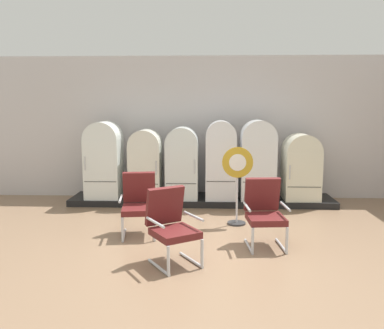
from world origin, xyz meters
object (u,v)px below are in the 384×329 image
at_px(refrigerator_5, 301,165).
at_px(refrigerator_0, 104,158).
at_px(refrigerator_1, 146,162).
at_px(armchair_left, 139,202).
at_px(refrigerator_2, 182,161).
at_px(refrigerator_3, 221,157).
at_px(armchair_right, 264,210).
at_px(sign_stand, 237,185).
at_px(armchair_center, 171,223).
at_px(refrigerator_4, 258,158).

bearing_deg(refrigerator_5, refrigerator_0, -179.94).
xyz_separation_m(refrigerator_0, refrigerator_1, (0.88, -0.02, -0.09)).
relative_size(refrigerator_5, armchair_left, 1.36).
height_order(refrigerator_0, armchair_left, refrigerator_0).
bearing_deg(refrigerator_2, refrigerator_3, -0.56).
height_order(armchair_right, sign_stand, sign_stand).
bearing_deg(refrigerator_2, armchair_center, -88.91).
bearing_deg(refrigerator_0, refrigerator_2, -0.61).
relative_size(refrigerator_1, armchair_center, 1.44).
bearing_deg(refrigerator_5, sign_stand, -134.16).
bearing_deg(armchair_center, refrigerator_2, 91.09).
bearing_deg(refrigerator_2, refrigerator_1, -179.56).
bearing_deg(armchair_center, armchair_left, 118.00).
distance_m(refrigerator_1, refrigerator_3, 1.56).
xyz_separation_m(armchair_right, sign_stand, (-0.33, 1.05, 0.17)).
xyz_separation_m(armchair_right, armchair_center, (-1.31, -0.72, 0.00)).
bearing_deg(refrigerator_4, refrigerator_3, 179.97).
bearing_deg(refrigerator_1, refrigerator_5, 0.49).
relative_size(refrigerator_1, armchair_right, 1.44).
relative_size(refrigerator_5, armchair_center, 1.36).
height_order(armchair_left, armchair_right, same).
distance_m(refrigerator_0, sign_stand, 3.06).
bearing_deg(armchair_left, refrigerator_1, 95.65).
bearing_deg(refrigerator_2, refrigerator_4, -0.30).
bearing_deg(refrigerator_1, refrigerator_0, 178.47).
xyz_separation_m(refrigerator_3, armchair_center, (-0.74, -3.20, -0.46)).
xyz_separation_m(refrigerator_5, armchair_center, (-2.39, -3.22, -0.30)).
height_order(refrigerator_1, armchair_center, refrigerator_1).
bearing_deg(armchair_right, armchair_left, 166.89).
bearing_deg(refrigerator_0, refrigerator_5, 0.06).
xyz_separation_m(refrigerator_0, refrigerator_5, (4.09, 0.00, -0.14)).
distance_m(armchair_left, sign_stand, 1.72).
bearing_deg(refrigerator_0, armchair_left, -62.24).
relative_size(refrigerator_0, armchair_center, 1.60).
bearing_deg(armchair_right, refrigerator_1, 130.71).
height_order(refrigerator_4, armchair_right, refrigerator_4).
relative_size(refrigerator_1, armchair_left, 1.44).
distance_m(refrigerator_1, armchair_center, 3.32).
height_order(refrigerator_4, armchair_left, refrigerator_4).
bearing_deg(refrigerator_1, armchair_right, -49.29).
height_order(refrigerator_1, refrigerator_4, refrigerator_4).
xyz_separation_m(refrigerator_4, armchair_center, (-1.50, -3.19, -0.46)).
bearing_deg(armchair_right, refrigerator_3, 103.03).
relative_size(refrigerator_3, armchair_right, 1.62).
distance_m(refrigerator_4, armchair_left, 2.97).
relative_size(refrigerator_3, refrigerator_4, 0.99).
bearing_deg(refrigerator_4, armchair_right, -94.35).
distance_m(refrigerator_1, armchair_left, 2.07).
relative_size(refrigerator_0, refrigerator_1, 1.11).
bearing_deg(sign_stand, refrigerator_3, 99.76).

